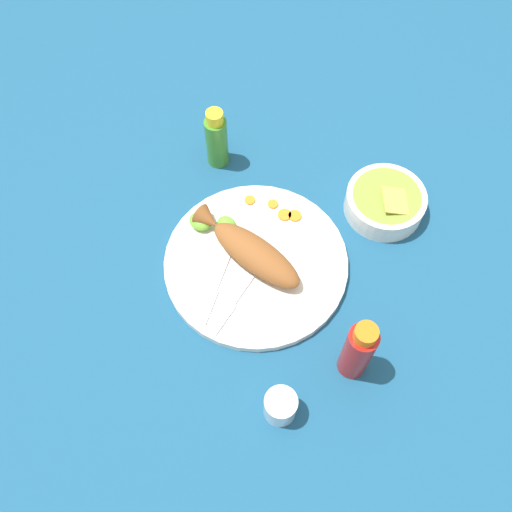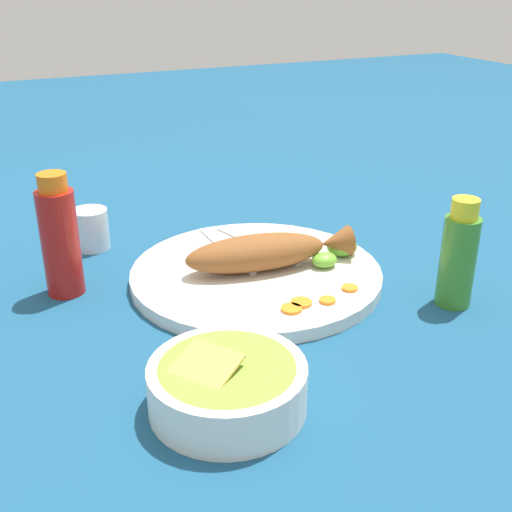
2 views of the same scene
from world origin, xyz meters
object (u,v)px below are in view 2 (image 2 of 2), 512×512
at_px(fork_far, 252,242).
at_px(fork_near, 224,246).
at_px(main_plate, 256,274).
at_px(hot_sauce_bottle_red, 60,238).
at_px(guacamole_bowl, 227,384).
at_px(fried_fish, 266,251).
at_px(salt_cup, 91,232).
at_px(hot_sauce_bottle_green, 458,256).

bearing_deg(fork_far, fork_near, 70.50).
bearing_deg(main_plate, fork_near, -82.11).
xyz_separation_m(fork_far, hot_sauce_bottle_red, (0.29, 0.01, 0.06)).
relative_size(hot_sauce_bottle_red, guacamole_bowl, 1.06).
bearing_deg(guacamole_bowl, fork_near, -111.78).
distance_m(fried_fish, salt_cup, 0.30).
bearing_deg(guacamole_bowl, fried_fish, -123.17).
relative_size(main_plate, fried_fish, 1.42).
relative_size(main_plate, fork_far, 1.95).
relative_size(main_plate, fork_near, 1.92).
relative_size(fried_fish, salt_cup, 3.89).
bearing_deg(salt_cup, fried_fish, 132.86).
relative_size(main_plate, hot_sauce_bottle_green, 2.42).
distance_m(fork_far, salt_cup, 0.26).
relative_size(fork_far, guacamole_bowl, 1.14).
distance_m(main_plate, hot_sauce_bottle_green, 0.28).
relative_size(fried_fish, hot_sauce_bottle_red, 1.47).
distance_m(main_plate, fork_far, 0.09).
relative_size(fork_far, salt_cup, 2.83).
relative_size(fork_far, hot_sauce_bottle_red, 1.07).
bearing_deg(hot_sauce_bottle_green, salt_cup, -44.45).
relative_size(hot_sauce_bottle_green, salt_cup, 2.28).
distance_m(main_plate, hot_sauce_bottle_red, 0.27).
height_order(fork_near, salt_cup, salt_cup).
xyz_separation_m(fork_near, hot_sauce_bottle_green, (-0.22, 0.26, 0.05)).
distance_m(fork_near, guacamole_bowl, 0.37).
xyz_separation_m(hot_sauce_bottle_red, hot_sauce_bottle_green, (-0.46, 0.25, -0.01)).
bearing_deg(fork_near, fork_far, -95.56).
distance_m(main_plate, fried_fish, 0.04).
xyz_separation_m(fried_fish, guacamole_bowl, (0.16, 0.25, -0.01)).
xyz_separation_m(fried_fish, fork_near, (0.03, -0.09, -0.02)).
bearing_deg(fork_near, guacamole_bowl, 157.47).
bearing_deg(salt_cup, guacamole_bowl, 94.69).
relative_size(fried_fish, guacamole_bowl, 1.56).
xyz_separation_m(fork_near, salt_cup, (0.17, -0.12, 0.01)).
distance_m(fork_near, salt_cup, 0.21).
height_order(fork_far, hot_sauce_bottle_green, hot_sauce_bottle_green).
bearing_deg(fried_fish, fork_far, -95.38).
relative_size(fork_near, hot_sauce_bottle_red, 1.09).
bearing_deg(hot_sauce_bottle_red, guacamole_bowl, 107.38).
height_order(main_plate, hot_sauce_bottle_green, hot_sauce_bottle_green).
bearing_deg(fork_near, fried_fish, -164.64).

